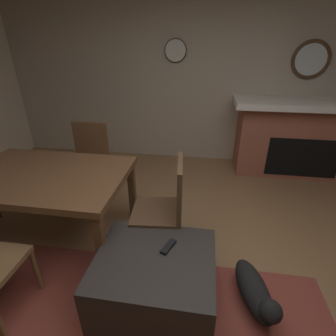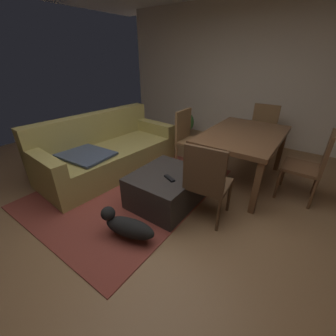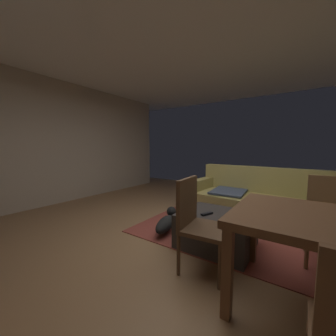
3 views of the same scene
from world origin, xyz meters
name	(u,v)px [view 1 (image 1 of 3)]	position (x,y,z in m)	size (l,w,h in m)	color
floor	(198,302)	(0.00, 0.00, 0.00)	(8.01, 8.01, 0.00)	olive
wall_back_fireplace_side	(211,76)	(0.00, -2.84, 1.35)	(7.08, 0.12, 2.71)	#B7A893
fireplace	(300,138)	(-1.35, -2.46, 0.55)	(2.00, 0.76, 1.10)	#9E5642
round_wall_mirror	(311,60)	(-1.35, -2.75, 1.60)	(0.52, 0.05, 0.52)	#4C331E
ottoman_coffee_table	(155,279)	(0.33, 0.01, 0.21)	(0.86, 0.73, 0.42)	#2D2826
tv_remote	(168,247)	(0.25, -0.10, 0.44)	(0.05, 0.16, 0.02)	black
dining_table	(45,181)	(1.46, -0.52, 0.66)	(1.48, 0.99, 0.74)	brown
dining_chair_west	(167,204)	(0.33, -0.53, 0.52)	(0.48, 0.48, 0.93)	#513823
dining_chair_south	(89,156)	(1.46, -1.41, 0.52)	(0.44, 0.44, 0.93)	brown
small_dog	(255,292)	(-0.40, -0.03, 0.16)	(0.32, 0.60, 0.28)	black
wall_clock	(176,51)	(0.55, -2.75, 1.70)	(0.33, 0.03, 0.33)	silver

